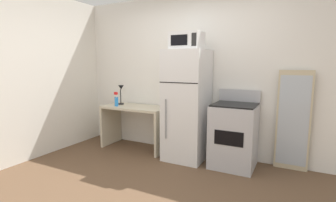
{
  "coord_description": "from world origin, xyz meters",
  "views": [
    {
      "loc": [
        1.5,
        -2.25,
        1.48
      ],
      "look_at": [
        -0.24,
        1.1,
        0.93
      ],
      "focal_mm": 27.1,
      "sensor_mm": 36.0,
      "label": 1
    }
  ],
  "objects": [
    {
      "name": "ground_plane",
      "position": [
        0.0,
        0.0,
        0.0
      ],
      "size": [
        12.0,
        12.0,
        0.0
      ],
      "primitive_type": "plane",
      "color": "brown"
    },
    {
      "name": "wall_back_white",
      "position": [
        0.0,
        1.7,
        1.3
      ],
      "size": [
        5.0,
        0.1,
        2.6
      ],
      "primitive_type": "cube",
      "color": "white",
      "rests_on": "ground"
    },
    {
      "name": "wall_left_brick",
      "position": [
        -2.2,
        0.0,
        1.3
      ],
      "size": [
        0.1,
        4.0,
        2.6
      ],
      "primitive_type": "cube",
      "color": "silver",
      "rests_on": "ground"
    },
    {
      "name": "desk",
      "position": [
        -1.01,
        1.35,
        0.52
      ],
      "size": [
        1.15,
        0.56,
        0.75
      ],
      "color": "beige",
      "rests_on": "ground"
    },
    {
      "name": "desk_lamp",
      "position": [
        -1.35,
        1.39,
        0.99
      ],
      "size": [
        0.14,
        0.12,
        0.35
      ],
      "color": "black",
      "rests_on": "desk"
    },
    {
      "name": "spray_bottle",
      "position": [
        -1.31,
        1.21,
        0.85
      ],
      "size": [
        0.06,
        0.06,
        0.25
      ],
      "color": "#2D8CEA",
      "rests_on": "desk"
    },
    {
      "name": "refrigerator",
      "position": [
        -0.03,
        1.31,
        0.85
      ],
      "size": [
        0.61,
        0.66,
        1.69
      ],
      "color": "white",
      "rests_on": "ground"
    },
    {
      "name": "microwave",
      "position": [
        -0.03,
        1.29,
        1.82
      ],
      "size": [
        0.46,
        0.35,
        0.26
      ],
      "color": "silver",
      "rests_on": "refrigerator"
    },
    {
      "name": "oven_range",
      "position": [
        0.71,
        1.33,
        0.47
      ],
      "size": [
        0.61,
        0.61,
        1.1
      ],
      "color": "#B7B7BC",
      "rests_on": "ground"
    },
    {
      "name": "leaning_mirror",
      "position": [
        1.46,
        1.59,
        0.7
      ],
      "size": [
        0.44,
        0.03,
        1.4
      ],
      "color": "#C6B793",
      "rests_on": "ground"
    }
  ]
}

